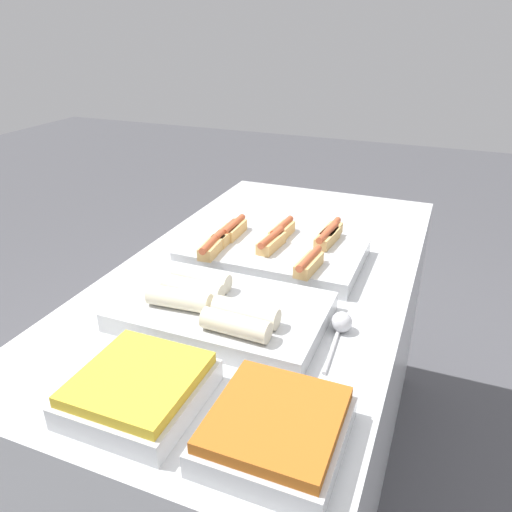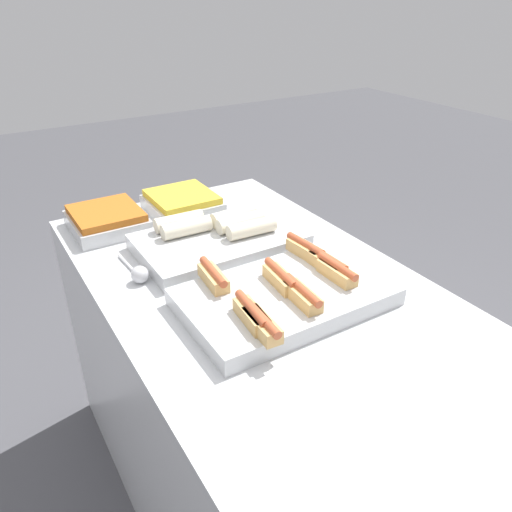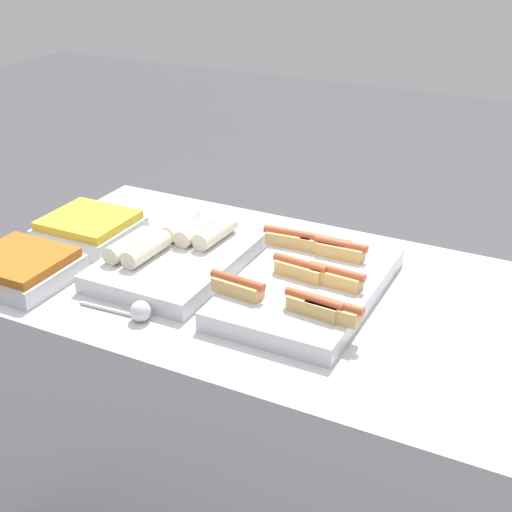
{
  "view_description": "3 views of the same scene",
  "coord_description": "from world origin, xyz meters",
  "px_view_note": "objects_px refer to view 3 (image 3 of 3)",
  "views": [
    {
      "loc": [
        -1.28,
        -0.49,
        1.62
      ],
      "look_at": [
        -0.08,
        0.0,
        1.0
      ],
      "focal_mm": 35.0,
      "sensor_mm": 36.0,
      "label": 1
    },
    {
      "loc": [
        0.99,
        -0.65,
        1.69
      ],
      "look_at": [
        -0.08,
        0.0,
        1.0
      ],
      "focal_mm": 35.0,
      "sensor_mm": 36.0,
      "label": 2
    },
    {
      "loc": [
        0.67,
        -1.49,
        1.84
      ],
      "look_at": [
        -0.08,
        0.0,
        1.0
      ],
      "focal_mm": 50.0,
      "sensor_mm": 36.0,
      "label": 3
    }
  ],
  "objects_px": {
    "tray_hotdogs": "(308,284)",
    "tray_wraps": "(181,253)",
    "tray_side_front": "(21,268)",
    "tray_side_back": "(89,228)",
    "serving_spoon_near": "(137,311)"
  },
  "relations": [
    {
      "from": "tray_hotdogs",
      "to": "tray_side_front",
      "type": "distance_m",
      "value": 0.77
    },
    {
      "from": "tray_side_front",
      "to": "tray_side_back",
      "type": "relative_size",
      "value": 1.0
    },
    {
      "from": "tray_hotdogs",
      "to": "tray_side_front",
      "type": "xyz_separation_m",
      "value": [
        -0.72,
        -0.27,
        0.0
      ]
    },
    {
      "from": "tray_hotdogs",
      "to": "tray_side_back",
      "type": "height_order",
      "value": "tray_hotdogs"
    },
    {
      "from": "serving_spoon_near",
      "to": "tray_side_front",
      "type": "bearing_deg",
      "value": 176.11
    },
    {
      "from": "tray_wraps",
      "to": "tray_side_front",
      "type": "xyz_separation_m",
      "value": [
        -0.33,
        -0.27,
        0.0
      ]
    },
    {
      "from": "tray_hotdogs",
      "to": "tray_wraps",
      "type": "xyz_separation_m",
      "value": [
        -0.39,
        0.0,
        0.0
      ]
    },
    {
      "from": "tray_hotdogs",
      "to": "tray_wraps",
      "type": "distance_m",
      "value": 0.39
    },
    {
      "from": "tray_side_front",
      "to": "tray_hotdogs",
      "type": "bearing_deg",
      "value": 20.45
    },
    {
      "from": "tray_hotdogs",
      "to": "tray_wraps",
      "type": "relative_size",
      "value": 1.06
    },
    {
      "from": "tray_wraps",
      "to": "tray_side_back",
      "type": "bearing_deg",
      "value": 176.95
    },
    {
      "from": "tray_side_front",
      "to": "serving_spoon_near",
      "type": "relative_size",
      "value": 1.25
    },
    {
      "from": "serving_spoon_near",
      "to": "tray_side_back",
      "type": "bearing_deg",
      "value": 141.24
    },
    {
      "from": "tray_wraps",
      "to": "serving_spoon_near",
      "type": "relative_size",
      "value": 2.51
    },
    {
      "from": "tray_wraps",
      "to": "tray_side_back",
      "type": "relative_size",
      "value": 2.01
    }
  ]
}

